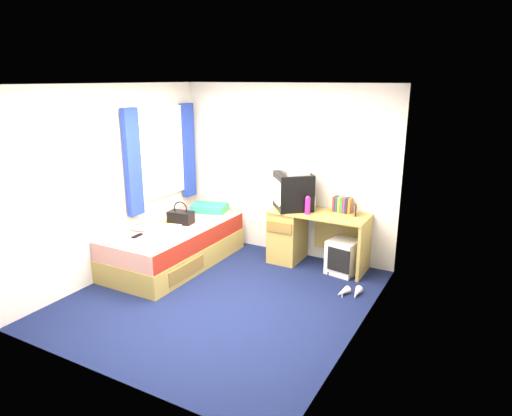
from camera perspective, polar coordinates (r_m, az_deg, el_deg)
The scene contains 20 objects.
ground at distance 5.42m, azimuth -4.38°, elevation -11.06°, with size 3.40×3.40×0.00m, color #0C1438.
room_shell at distance 4.94m, azimuth -4.73°, elevation 4.13°, with size 3.40×3.40×3.40m.
bed at distance 6.32m, azimuth -10.12°, elevation -4.59°, with size 1.01×2.00×0.54m.
pillow at distance 6.82m, azimuth -5.86°, elevation 0.02°, with size 0.51×0.32×0.11m, color #17639B.
desk at distance 6.28m, azimuth 5.48°, elevation -3.21°, with size 1.30×0.55×0.75m.
storage_cube at distance 6.06m, azimuth 10.83°, elevation -6.00°, with size 0.36×0.36×0.45m, color silver.
crt_tv at distance 6.16m, azimuth 4.64°, elevation 2.14°, with size 0.66×0.67×0.49m.
vcr at distance 6.10m, azimuth 4.74°, elevation 4.76°, with size 0.43×0.31×0.08m, color #BAB9BC.
book_row at distance 6.12m, azimuth 10.76°, elevation 0.42°, with size 0.24×0.13×0.20m.
picture_frame at distance 6.00m, azimuth 12.32°, elevation -0.27°, with size 0.02×0.12×0.14m, color black.
pink_water_bottle at distance 5.94m, azimuth 6.47°, elevation 0.22°, with size 0.07×0.07×0.22m, color #DB1F86.
aerosol_can at distance 6.14m, azimuth 7.21°, elevation 0.63°, with size 0.05×0.05×0.20m, color silver.
handbag at distance 6.31m, azimuth -9.38°, elevation -1.09°, with size 0.35×0.23×0.31m.
towel at distance 5.88m, azimuth -11.19°, elevation -2.86°, with size 0.33×0.27×0.11m, color white.
magazine at distance 6.38m, azimuth -10.35°, elevation -1.75°, with size 0.21×0.28×0.01m, color yellow.
water_bottle at distance 6.11m, azimuth -14.39°, elevation -2.51°, with size 0.07×0.07×0.20m, color silver.
colour_swatch_fan at distance 5.74m, azimuth -13.94°, elevation -4.02°, with size 0.22×0.06×0.01m, color yellow.
remote_control at distance 5.93m, azimuth -14.65°, elevation -3.37°, with size 0.05×0.16×0.02m, color black.
window_assembly at distance 6.57m, azimuth -11.73°, elevation 6.51°, with size 0.11×1.42×1.40m.
white_heels at distance 5.54m, azimuth 11.64°, elevation -10.30°, with size 0.27×0.30×0.09m.
Camera 1 is at (2.68, -4.02, 2.46)m, focal length 32.00 mm.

